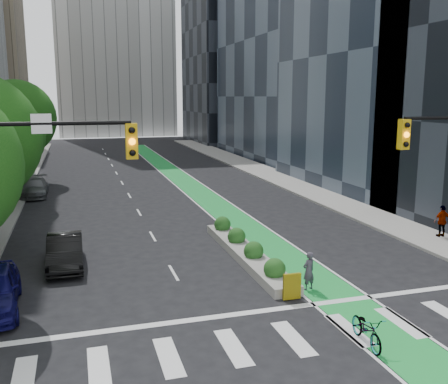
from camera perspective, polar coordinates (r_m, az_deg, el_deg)
ground at (r=17.45m, az=6.51°, el=-14.85°), size 160.00×160.00×0.00m
sidewalk_left at (r=40.49m, az=-24.13°, el=-0.74°), size 3.60×90.00×0.15m
sidewalk_right at (r=44.01m, az=7.92°, el=0.97°), size 3.60×90.00×0.15m
bike_lane_paint at (r=46.00m, az=-4.74°, el=1.38°), size 2.20×70.00×0.01m
building_dark_end at (r=86.75m, az=1.11°, el=15.12°), size 14.00×18.00×28.00m
tree_midfar at (r=36.81m, az=-24.05°, el=5.87°), size 5.60×5.60×7.76m
tree_far at (r=46.69m, az=-22.61°, el=7.76°), size 6.60×6.60×9.00m
median_planter at (r=23.83m, az=2.54°, el=-6.68°), size 1.20×10.26×1.10m
bicycle at (r=16.51m, az=16.01°, el=-14.83°), size 0.88×1.99×1.01m
cyclist at (r=20.19m, az=9.65°, el=-8.88°), size 0.66×0.54×1.56m
parked_car_left_mid at (r=23.62m, az=-17.71°, el=-6.48°), size 1.52×4.37×1.44m
parked_car_left_far at (r=40.95m, az=-20.86°, el=0.49°), size 1.96×4.74×1.37m
pedestrian_far at (r=29.10m, az=23.67°, el=-3.06°), size 1.02×0.45×1.72m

